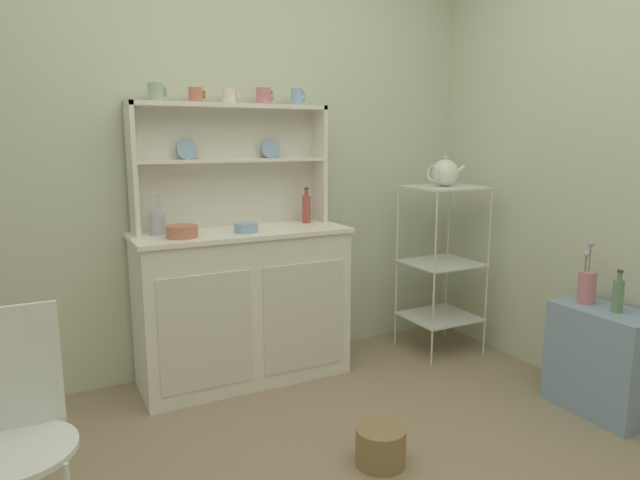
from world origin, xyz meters
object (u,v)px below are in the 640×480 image
object	(u,v)px
cup_sage_0	(156,92)
flower_vase	(587,285)
utensil_jar	(157,223)
side_shelf_blue	(602,360)
floor_basket	(381,446)
bowl_mixing_large	(182,231)
porcelain_teapot	(445,173)
wire_chair	(10,422)
hutch_cabinet	(244,304)
bakers_rack	(442,254)
jam_bottle	(306,208)
hutch_shelf_unit	(230,156)
oil_bottle	(618,295)

from	to	relation	value
cup_sage_0	flower_vase	world-z (taller)	cup_sage_0
utensil_jar	side_shelf_blue	bearing A→B (deg)	-33.94
floor_basket	utensil_jar	size ratio (longest dim) A/B	0.94
bowl_mixing_large	porcelain_teapot	distance (m)	1.62
floor_basket	wire_chair	bearing A→B (deg)	179.97
hutch_cabinet	bakers_rack	world-z (taller)	bakers_rack
floor_basket	bakers_rack	bearing A→B (deg)	41.01
bakers_rack	bowl_mixing_large	world-z (taller)	bakers_rack
bowl_mixing_large	porcelain_teapot	world-z (taller)	porcelain_teapot
wire_chair	hutch_cabinet	bearing A→B (deg)	25.56
jam_bottle	bakers_rack	bearing A→B (deg)	-16.48
wire_chair	floor_basket	bearing A→B (deg)	-18.39
bakers_rack	side_shelf_blue	size ratio (longest dim) A/B	2.00
utensil_jar	porcelain_teapot	world-z (taller)	porcelain_teapot
wire_chair	jam_bottle	size ratio (longest dim) A/B	4.08
jam_bottle	flower_vase	bearing A→B (deg)	-48.76
bakers_rack	cup_sage_0	distance (m)	1.93
utensil_jar	hutch_shelf_unit	bearing A→B (deg)	11.28
porcelain_teapot	oil_bottle	bearing A→B (deg)	-80.40
hutch_shelf_unit	wire_chair	bearing A→B (deg)	-131.99
floor_basket	side_shelf_blue	bearing A→B (deg)	-5.13
jam_bottle	utensil_jar	size ratio (longest dim) A/B	0.93
wire_chair	cup_sage_0	bearing A→B (deg)	40.67
hutch_shelf_unit	utensil_jar	world-z (taller)	hutch_shelf_unit
bowl_mixing_large	jam_bottle	bearing A→B (deg)	11.64
bakers_rack	flower_vase	xyz separation A→B (m)	(0.18, -0.90, -0.01)
hutch_shelf_unit	cup_sage_0	size ratio (longest dim) A/B	11.89
bowl_mixing_large	jam_bottle	world-z (taller)	jam_bottle
floor_basket	bowl_mixing_large	bearing A→B (deg)	118.88
side_shelf_blue	jam_bottle	distance (m)	1.75
flower_vase	bowl_mixing_large	bearing A→B (deg)	150.98
cup_sage_0	porcelain_teapot	size ratio (longest dim) A/B	0.36
cup_sage_0	utensil_jar	xyz separation A→B (m)	(-0.04, -0.04, -0.67)
utensil_jar	flower_vase	distance (m)	2.21
side_shelf_blue	bowl_mixing_large	xyz separation A→B (m)	(-1.78, 1.11, 0.62)
floor_basket	utensil_jar	bearing A→B (deg)	119.19
side_shelf_blue	oil_bottle	xyz separation A→B (m)	(-0.00, -0.05, 0.35)
side_shelf_blue	floor_basket	size ratio (longest dim) A/B	2.52
jam_bottle	flower_vase	xyz separation A→B (m)	(1.01, -1.15, -0.32)
hutch_cabinet	bakers_rack	bearing A→B (deg)	-7.16
hutch_cabinet	oil_bottle	world-z (taller)	hutch_cabinet
side_shelf_blue	oil_bottle	world-z (taller)	oil_bottle
hutch_shelf_unit	jam_bottle	world-z (taller)	hutch_shelf_unit
cup_sage_0	jam_bottle	bearing A→B (deg)	-2.49
hutch_cabinet	jam_bottle	distance (m)	0.67
floor_basket	porcelain_teapot	bearing A→B (deg)	41.05
side_shelf_blue	hutch_shelf_unit	bearing A→B (deg)	136.90
side_shelf_blue	cup_sage_0	world-z (taller)	cup_sage_0
hutch_shelf_unit	floor_basket	size ratio (longest dim) A/B	5.21
bowl_mixing_large	flower_vase	size ratio (longest dim) A/B	0.50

